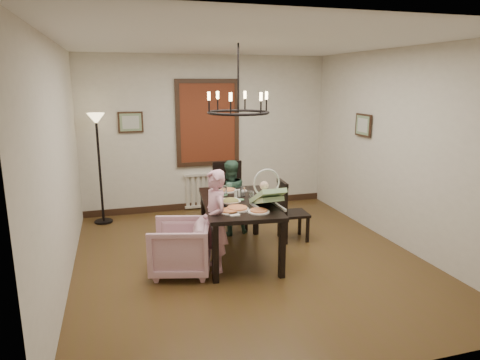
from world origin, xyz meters
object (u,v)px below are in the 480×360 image
armchair (180,247)px  drinking_glass (251,196)px  elderly_woman (215,229)px  chair_right (294,210)px  seated_man (230,204)px  dining_table (238,207)px  floor_lamp (100,170)px  baby_bouncer (268,195)px  chair_far (231,196)px

armchair → drinking_glass: drinking_glass is taller
elderly_woman → chair_right: bearing=108.2°
seated_man → drinking_glass: 0.99m
drinking_glass → chair_right: bearing=27.1°
seated_man → drinking_glass: (0.05, -0.93, 0.36)m
dining_table → floor_lamp: floor_lamp is taller
floor_lamp → armchair: bearing=-67.4°
seated_man → baby_bouncer: baby_bouncer is taller
chair_right → elderly_woman: elderly_woman is taller
chair_far → floor_lamp: bearing=154.7°
chair_right → seated_man: (-0.85, 0.52, 0.02)m
dining_table → chair_right: bearing=26.4°
seated_man → floor_lamp: (-1.92, 1.13, 0.41)m
baby_bouncer → floor_lamp: (-2.08, 2.38, -0.04)m
armchair → elderly_woman: elderly_woman is taller
drinking_glass → floor_lamp: floor_lamp is taller
baby_bouncer → dining_table: bearing=122.3°
seated_man → drinking_glass: bearing=83.0°
seated_man → chair_far: bearing=-120.5°
armchair → elderly_woman: 0.48m
dining_table → elderly_woman: size_ratio=1.63×
chair_far → floor_lamp: (-1.99, 0.92, 0.36)m
elderly_woman → seated_man: elderly_woman is taller
armchair → elderly_woman: (0.44, -0.04, 0.21)m
armchair → drinking_glass: (1.00, 0.26, 0.51)m
elderly_woman → baby_bouncer: 0.79m
elderly_woman → drinking_glass: 0.71m
elderly_woman → floor_lamp: floor_lamp is taller
dining_table → chair_right: chair_right is taller
chair_far → armchair: bearing=-127.0°
chair_right → chair_far: bearing=50.7°
dining_table → seated_man: (0.11, 0.86, -0.20)m
chair_far → chair_right: bearing=-43.5°
elderly_woman → chair_far: bearing=148.4°
chair_right → baby_bouncer: size_ratio=1.77×
armchair → baby_bouncer: baby_bouncer is taller
seated_man → armchair: bearing=41.1°
elderly_woman → seated_man: (0.52, 1.22, -0.05)m
dining_table → armchair: 0.97m
elderly_woman → baby_bouncer: baby_bouncer is taller
chair_far → elderly_woman: size_ratio=1.01×
armchair → seated_man: bearing=156.3°
baby_bouncer → floor_lamp: 3.16m
dining_table → seated_man: seated_man is taller
chair_right → elderly_woman: size_ratio=0.86×
elderly_woman → seated_man: bearing=148.0°
dining_table → floor_lamp: size_ratio=0.97×
elderly_woman → drinking_glass: (0.57, 0.29, 0.31)m
seated_man → baby_bouncer: 1.35m
armchair → seated_man: size_ratio=0.75×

